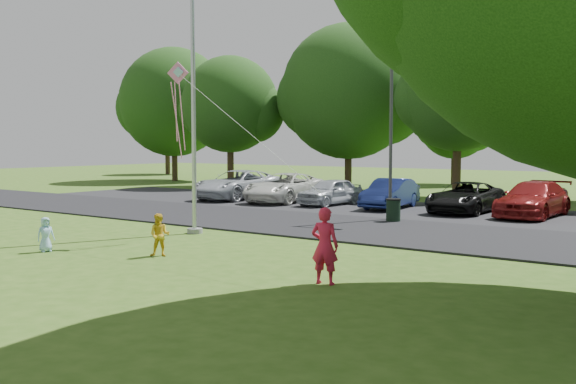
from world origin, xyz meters
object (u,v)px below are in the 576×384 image
Objects in this scene: kite at (180,89)px; trash_can at (393,211)px; child_yellow at (160,235)px; child_blue at (46,234)px; street_lamp at (397,122)px; flagpole at (193,104)px; woman at (325,246)px.

trash_can is at bearing 44.91° from kite.
child_yellow reaches higher than child_blue.
street_lamp is 8.79m from kite.
flagpole is at bearing 89.72° from child_yellow.
flagpole is at bearing -122.23° from trash_can.
woman is (3.61, -10.68, -2.91)m from street_lamp.
street_lamp is 5.57× the size of child_yellow.
trash_can is 0.55× the size of woman.
street_lamp is at bearing -83.05° from woman.
street_lamp is 12.97m from child_blue.
kite reaches higher than trash_can.
kite is (-2.95, -8.24, 0.79)m from street_lamp.
kite is at bearing -58.59° from flagpole.
trash_can is (0.12, -0.47, -3.26)m from street_lamp.
flagpole is 9.07m from woman.
child_yellow is 1.18× the size of child_blue.
flagpole is at bearing -124.16° from street_lamp.
child_blue is 0.13× the size of kite.
trash_can is at bearing 57.77° from flagpole.
kite is at bearing -111.56° from trash_can.
trash_can is at bearing -8.61° from child_blue.
street_lamp is 10.98m from child_yellow.
kite is at bearing -114.23° from street_lamp.
child_yellow is (-1.59, -10.39, -3.15)m from street_lamp.
flagpole is 11.32× the size of trash_can.
child_yellow is at bearing -52.57° from child_blue.
kite is (-3.07, -7.77, 4.05)m from trash_can.
kite reaches higher than woman.
street_lamp is 6.99× the size of trash_can.
street_lamp is 3.85× the size of woman.
woman is 1.71× the size of child_blue.
street_lamp reaches higher than kite.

